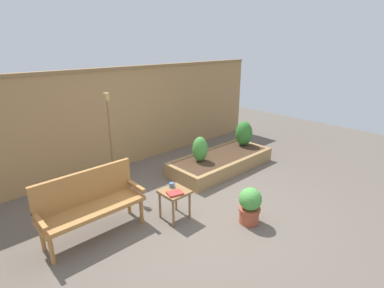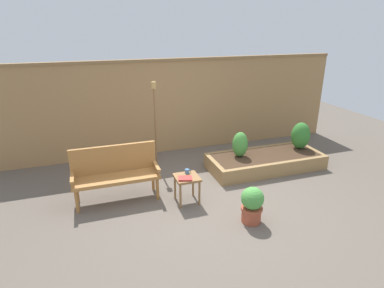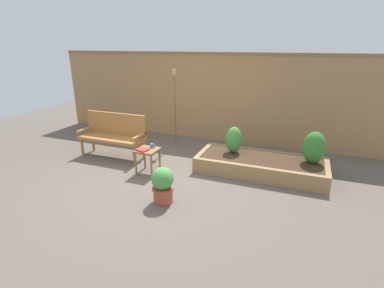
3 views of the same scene
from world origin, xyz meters
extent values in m
plane|color=#60564C|center=(0.00, 0.00, 0.00)|extent=(14.00, 14.00, 0.00)
cube|color=#A37A4C|center=(0.00, 2.60, 1.05)|extent=(8.40, 0.10, 2.10)
cube|color=olive|center=(0.00, 2.60, 2.13)|extent=(8.40, 0.14, 0.06)
cylinder|color=#A87038|center=(-0.82, 0.77, 0.20)|extent=(0.06, 0.06, 0.40)
cylinder|color=#A87038|center=(-0.82, 0.41, 0.20)|extent=(0.06, 0.06, 0.40)
cylinder|color=#A87038|center=(-2.14, 0.77, 0.20)|extent=(0.06, 0.06, 0.40)
cylinder|color=#A87038|center=(-2.14, 0.41, 0.20)|extent=(0.06, 0.06, 0.40)
cube|color=#A87038|center=(-1.48, 0.59, 0.43)|extent=(1.44, 0.48, 0.06)
cube|color=#A87038|center=(-1.48, 0.80, 0.70)|extent=(1.44, 0.06, 0.48)
cube|color=#A87038|center=(-2.17, 0.59, 0.56)|extent=(0.06, 0.48, 0.04)
cube|color=#A87038|center=(-0.79, 0.59, 0.56)|extent=(0.06, 0.48, 0.04)
cylinder|color=olive|center=(-0.20, 0.33, 0.22)|extent=(0.04, 0.04, 0.44)
cylinder|color=olive|center=(-0.20, 0.00, 0.22)|extent=(0.04, 0.04, 0.44)
cylinder|color=olive|center=(-0.53, 0.33, 0.22)|extent=(0.04, 0.04, 0.44)
cylinder|color=olive|center=(-0.53, 0.00, 0.22)|extent=(0.04, 0.04, 0.44)
cube|color=olive|center=(-0.37, 0.16, 0.46)|extent=(0.40, 0.40, 0.04)
cylinder|color=teal|center=(-0.33, 0.28, 0.52)|extent=(0.07, 0.07, 0.08)
torus|color=teal|center=(-0.28, 0.28, 0.52)|extent=(0.05, 0.01, 0.05)
cube|color=#B2332D|center=(-0.42, 0.08, 0.49)|extent=(0.26, 0.22, 0.03)
cylinder|color=#A84C33|center=(0.39, -0.71, 0.11)|extent=(0.30, 0.30, 0.21)
cylinder|color=#A84C33|center=(0.39, -0.71, 0.23)|extent=(0.33, 0.33, 0.04)
sphere|color=#4C9942|center=(0.39, -0.71, 0.41)|extent=(0.35, 0.35, 0.35)
cube|color=#997547|center=(1.62, 0.51, 0.15)|extent=(2.40, 0.09, 0.30)
cube|color=#997547|center=(1.62, 1.42, 0.15)|extent=(2.40, 0.09, 0.30)
cube|color=#997547|center=(0.47, 0.96, 0.15)|extent=(0.09, 0.82, 0.30)
cube|color=#997547|center=(2.78, 0.96, 0.15)|extent=(0.09, 0.82, 0.30)
cube|color=#422D1E|center=(1.62, 0.96, 0.15)|extent=(2.22, 0.82, 0.30)
cylinder|color=brown|center=(1.06, 1.06, 0.33)|extent=(0.04, 0.04, 0.06)
ellipsoid|color=#428938|center=(1.06, 1.06, 0.56)|extent=(0.32, 0.32, 0.52)
cylinder|color=brown|center=(2.52, 1.06, 0.33)|extent=(0.04, 0.04, 0.06)
ellipsoid|color=#33752D|center=(2.52, 1.06, 0.59)|extent=(0.40, 0.40, 0.58)
cylinder|color=brown|center=(-0.53, 1.78, 0.84)|extent=(0.03, 0.03, 1.68)
cylinder|color=#AD894C|center=(-0.53, 1.78, 1.74)|extent=(0.10, 0.10, 0.13)
camera|label=1|loc=(-2.90, -2.95, 2.65)|focal=27.39mm
camera|label=2|loc=(-1.82, -4.42, 2.86)|focal=29.98mm
camera|label=3|loc=(2.28, -4.27, 2.34)|focal=27.26mm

